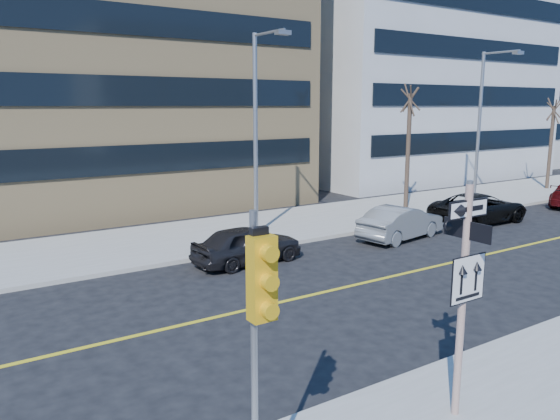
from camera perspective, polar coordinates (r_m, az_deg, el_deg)
ground at (r=12.08m, az=8.21°, el=-15.69°), size 120.00×120.00×0.00m
far_sidewalk at (r=32.66m, az=18.20°, el=0.99°), size 66.00×6.00×0.15m
road_centerline at (r=23.32m, az=24.18°, el=-3.42°), size 40.00×0.14×0.01m
sign_pole at (r=9.57m, az=18.66°, el=-7.65°), size 0.92×0.92×4.06m
traffic_signal at (r=6.71m, az=-2.07°, el=-9.68°), size 0.32×0.45×4.00m
parked_car_a at (r=18.85m, az=-3.45°, el=-3.61°), size 1.86×4.03×1.34m
parked_car_b at (r=22.75m, az=12.53°, el=-1.28°), size 2.15×4.35×1.37m
parked_car_c at (r=26.97m, az=20.10°, el=0.21°), size 2.38×5.02×1.39m
streetlight_a at (r=21.91m, az=-2.26°, el=9.24°), size 0.55×2.25×8.00m
streetlight_b at (r=31.47m, az=20.49°, el=9.07°), size 0.55×2.25×8.00m
street_tree_west at (r=27.99m, az=13.45°, el=10.89°), size 1.80×1.80×6.35m
street_tree_east at (r=38.60m, az=26.69°, el=9.11°), size 1.80×1.80×5.75m
building_brick at (r=34.50m, az=-18.13°, el=16.39°), size 18.00×18.00×18.00m
building_grey_mid at (r=44.80m, az=11.49°, el=13.39°), size 20.00×16.00×15.00m
building_grey_far at (r=62.95m, az=23.63°, el=12.39°), size 18.00×18.00×16.00m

